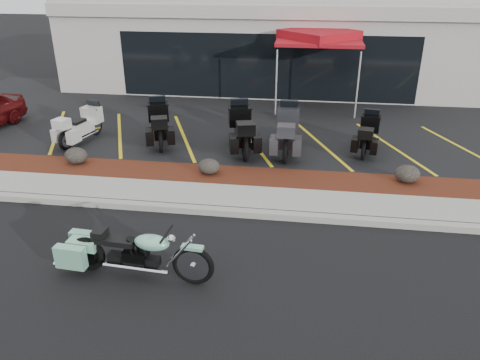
# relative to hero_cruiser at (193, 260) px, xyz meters

# --- Properties ---
(ground) EXTENTS (90.00, 90.00, 0.00)m
(ground) POSITION_rel_hero_cruiser_xyz_m (0.15, 1.74, -0.52)
(ground) COLOR black
(ground) RESTS_ON ground
(curb) EXTENTS (24.00, 0.25, 0.15)m
(curb) POSITION_rel_hero_cruiser_xyz_m (0.15, 2.64, -0.44)
(curb) COLOR gray
(curb) RESTS_ON ground
(sidewalk) EXTENTS (24.00, 1.20, 0.15)m
(sidewalk) POSITION_rel_hero_cruiser_xyz_m (0.15, 3.34, -0.44)
(sidewalk) COLOR gray
(sidewalk) RESTS_ON ground
(mulch_bed) EXTENTS (24.00, 1.20, 0.16)m
(mulch_bed) POSITION_rel_hero_cruiser_xyz_m (0.15, 4.54, -0.44)
(mulch_bed) COLOR #3E100E
(mulch_bed) RESTS_ON ground
(upper_lot) EXTENTS (26.00, 9.60, 0.15)m
(upper_lot) POSITION_rel_hero_cruiser_xyz_m (0.15, 9.94, -0.44)
(upper_lot) COLOR black
(upper_lot) RESTS_ON ground
(dealership_building) EXTENTS (18.00, 8.16, 4.00)m
(dealership_building) POSITION_rel_hero_cruiser_xyz_m (0.15, 16.21, 1.49)
(dealership_building) COLOR #9F988F
(dealership_building) RESTS_ON ground
(boulder_left) EXTENTS (0.65, 0.54, 0.46)m
(boulder_left) POSITION_rel_hero_cruiser_xyz_m (-4.49, 4.71, -0.13)
(boulder_left) COLOR black
(boulder_left) RESTS_ON mulch_bed
(boulder_mid) EXTENTS (0.59, 0.49, 0.42)m
(boulder_mid) POSITION_rel_hero_cruiser_xyz_m (-0.64, 4.52, -0.15)
(boulder_mid) COLOR black
(boulder_mid) RESTS_ON mulch_bed
(boulder_right) EXTENTS (0.64, 0.53, 0.45)m
(boulder_right) POSITION_rel_hero_cruiser_xyz_m (4.53, 4.72, -0.13)
(boulder_right) COLOR black
(boulder_right) RESTS_ON mulch_bed
(hero_cruiser) EXTENTS (2.98, 0.96, 1.03)m
(hero_cruiser) POSITION_rel_hero_cruiser_xyz_m (0.00, 0.00, 0.00)
(hero_cruiser) COLOR #7DC3A1
(hero_cruiser) RESTS_ON ground
(touring_white) EXTENTS (1.20, 2.15, 1.18)m
(touring_white) POSITION_rel_hero_cruiser_xyz_m (-4.94, 7.11, 0.22)
(touring_white) COLOR silver
(touring_white) RESTS_ON upper_lot
(touring_black_front) EXTENTS (1.54, 2.42, 1.32)m
(touring_black_front) POSITION_rel_hero_cruiser_xyz_m (-2.89, 7.44, 0.29)
(touring_black_front) COLOR black
(touring_black_front) RESTS_ON upper_lot
(touring_black_mid) EXTENTS (1.45, 2.53, 1.39)m
(touring_black_mid) POSITION_rel_hero_cruiser_xyz_m (-0.20, 7.23, 0.33)
(touring_black_mid) COLOR black
(touring_black_mid) RESTS_ON upper_lot
(touring_grey) EXTENTS (0.92, 2.37, 1.37)m
(touring_grey) POSITION_rel_hero_cruiser_xyz_m (1.33, 7.26, 0.32)
(touring_grey) COLOR #2A2A2F
(touring_grey) RESTS_ON upper_lot
(touring_black_rear) EXTENTS (1.14, 2.07, 1.14)m
(touring_black_rear) POSITION_rel_hero_cruiser_xyz_m (3.86, 7.50, 0.20)
(touring_black_rear) COLOR black
(touring_black_rear) RESTS_ON upper_lot
(traffic_cone) EXTENTS (0.44, 0.44, 0.47)m
(traffic_cone) POSITION_rel_hero_cruiser_xyz_m (-0.63, 9.73, -0.13)
(traffic_cone) COLOR red
(traffic_cone) RESTS_ON upper_lot
(popup_canopy) EXTENTS (3.64, 3.64, 2.90)m
(popup_canopy) POSITION_rel_hero_cruiser_xyz_m (2.19, 11.66, 2.27)
(popup_canopy) COLOR silver
(popup_canopy) RESTS_ON upper_lot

